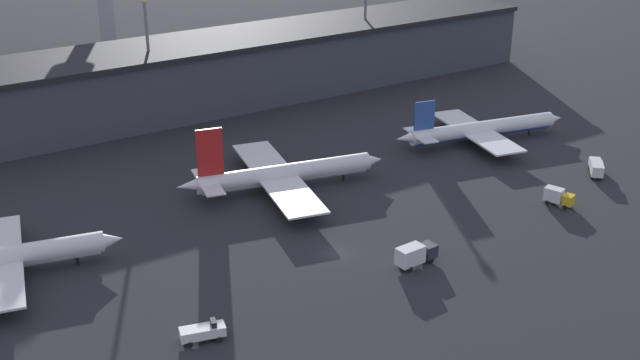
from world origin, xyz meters
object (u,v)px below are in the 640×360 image
object	(u,v)px
service_vehicle_1	(415,254)
service_vehicle_3	(558,196)
airplane_1	(282,174)
service_vehicle_2	(596,167)
airplane_2	(481,130)
service_vehicle_0	(203,332)
airplane_0	(3,259)

from	to	relation	value
service_vehicle_1	service_vehicle_3	xyz separation A→B (m)	(35.47, 3.10, -0.19)
airplane_1	service_vehicle_2	size ratio (longest dim) A/B	5.95
service_vehicle_2	service_vehicle_3	size ratio (longest dim) A/B	1.21
airplane_2	service_vehicle_0	world-z (taller)	airplane_2
airplane_1	airplane_2	world-z (taller)	airplane_1
service_vehicle_0	service_vehicle_1	distance (m)	36.38
service_vehicle_0	service_vehicle_3	world-z (taller)	service_vehicle_3
airplane_0	service_vehicle_0	distance (m)	36.54
service_vehicle_0	service_vehicle_2	world-z (taller)	service_vehicle_0
airplane_0	airplane_1	world-z (taller)	airplane_1
airplane_2	service_vehicle_2	xyz separation A→B (m)	(6.71, -25.64, -1.31)
airplane_0	service_vehicle_1	size ratio (longest dim) A/B	4.92
service_vehicle_0	service_vehicle_1	size ratio (longest dim) A/B	0.89
service_vehicle_1	service_vehicle_0	bearing A→B (deg)	177.28
airplane_0	airplane_2	xyz separation A→B (m)	(100.41, 3.13, -0.10)
service_vehicle_3	airplane_1	bearing A→B (deg)	-150.18
airplane_0	airplane_1	distance (m)	51.93
airplane_2	service_vehicle_0	xyz separation A→B (m)	(-82.25, -34.79, -1.57)
service_vehicle_2	service_vehicle_1	bearing A→B (deg)	144.28
service_vehicle_1	service_vehicle_2	bearing A→B (deg)	5.86
airplane_0	airplane_1	size ratio (longest dim) A/B	0.88
service_vehicle_0	airplane_2	bearing A→B (deg)	37.81
airplane_2	service_vehicle_2	bearing A→B (deg)	-63.19
airplane_0	airplane_1	xyz separation A→B (m)	(51.70, 4.92, 0.07)
airplane_2	service_vehicle_3	bearing A→B (deg)	-96.31
airplane_1	airplane_2	bearing A→B (deg)	10.03
airplane_2	service_vehicle_2	size ratio (longest dim) A/B	6.01
service_vehicle_1	airplane_1	bearing A→B (deg)	91.01
service_vehicle_1	service_vehicle_2	distance (m)	53.29
service_vehicle_1	service_vehicle_2	size ratio (longest dim) A/B	1.06
service_vehicle_3	service_vehicle_2	bearing A→B (deg)	88.58
service_vehicle_3	service_vehicle_1	bearing A→B (deg)	-104.45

